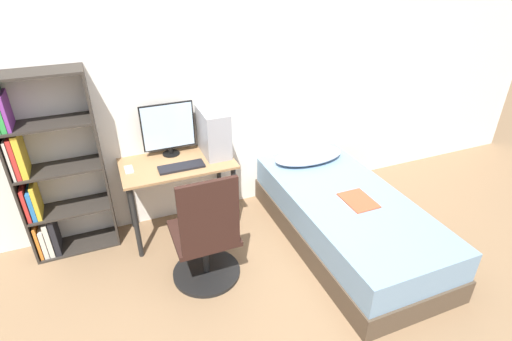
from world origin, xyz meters
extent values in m
plane|color=#846647|center=(0.00, 0.00, 0.00)|extent=(14.00, 14.00, 0.00)
cube|color=silver|center=(0.00, 1.38, 1.25)|extent=(8.00, 0.05, 2.50)
cube|color=#997047|center=(-0.39, 1.08, 0.72)|extent=(0.98, 0.56, 0.02)
cylinder|color=black|center=(-0.83, 0.85, 0.36)|extent=(0.04, 0.04, 0.71)
cylinder|color=black|center=(0.05, 0.85, 0.36)|extent=(0.04, 0.04, 0.71)
cylinder|color=black|center=(-0.83, 1.31, 0.36)|extent=(0.04, 0.04, 0.71)
cylinder|color=black|center=(0.05, 1.31, 0.36)|extent=(0.04, 0.04, 0.71)
cube|color=#2D2823|center=(-1.67, 1.21, 0.80)|extent=(0.02, 0.29, 1.61)
cube|color=#2D2823|center=(-1.00, 1.21, 0.80)|extent=(0.02, 0.29, 1.61)
cube|color=#2D2823|center=(-1.34, 1.21, 0.01)|extent=(0.65, 0.29, 0.02)
cube|color=#2D2823|center=(-1.34, 1.21, 0.41)|extent=(0.65, 0.29, 0.02)
cube|color=#2D2823|center=(-1.34, 1.21, 0.80)|extent=(0.65, 0.29, 0.02)
cube|color=#2D2823|center=(-1.34, 1.21, 1.20)|extent=(0.65, 0.29, 0.02)
cube|color=#2D2823|center=(-1.34, 1.21, 1.60)|extent=(0.65, 0.29, 0.02)
cube|color=orange|center=(-1.64, 1.21, 0.18)|extent=(0.02, 0.25, 0.32)
cube|color=beige|center=(-1.60, 1.21, 0.15)|extent=(0.04, 0.25, 0.27)
cube|color=beige|center=(-1.56, 1.21, 0.19)|extent=(0.04, 0.25, 0.34)
cube|color=black|center=(-1.51, 1.21, 0.20)|extent=(0.04, 0.25, 0.36)
cube|color=red|center=(-1.64, 1.21, 0.56)|extent=(0.03, 0.25, 0.30)
cube|color=#2870B7|center=(-1.60, 1.21, 0.55)|extent=(0.03, 0.25, 0.26)
cube|color=gold|center=(-1.56, 1.21, 0.57)|extent=(0.03, 0.25, 0.30)
cube|color=beige|center=(-1.64, 1.21, 0.97)|extent=(0.02, 0.25, 0.32)
cube|color=red|center=(-1.61, 1.21, 0.98)|extent=(0.03, 0.25, 0.34)
cube|color=gold|center=(-1.57, 1.21, 0.99)|extent=(0.04, 0.25, 0.36)
cube|color=green|center=(-1.60, 1.21, 1.36)|extent=(0.04, 0.25, 0.30)
cube|color=#7A338E|center=(-1.57, 1.21, 1.34)|extent=(0.03, 0.25, 0.26)
cylinder|color=black|center=(-0.36, 0.42, 0.01)|extent=(0.56, 0.56, 0.03)
cylinder|color=black|center=(-0.36, 0.42, 0.22)|extent=(0.05, 0.05, 0.38)
cube|color=black|center=(-0.36, 0.42, 0.43)|extent=(0.49, 0.49, 0.04)
cube|color=black|center=(-0.36, 0.19, 0.74)|extent=(0.44, 0.04, 0.58)
cube|color=#4C3D2D|center=(0.94, 0.35, 0.11)|extent=(0.96, 2.01, 0.21)
cube|color=#708EA8|center=(0.94, 0.35, 0.34)|extent=(0.94, 1.97, 0.26)
ellipsoid|color=#B2B7C6|center=(0.94, 1.10, 0.53)|extent=(0.73, 0.36, 0.11)
cube|color=#B24C2D|center=(0.98, 0.28, 0.48)|extent=(0.24, 0.32, 0.01)
cylinder|color=black|center=(-0.41, 1.26, 0.74)|extent=(0.15, 0.15, 0.01)
cylinder|color=black|center=(-0.41, 1.26, 0.78)|extent=(0.04, 0.04, 0.06)
cube|color=black|center=(-0.41, 1.26, 1.01)|extent=(0.47, 0.01, 0.42)
cube|color=#B2D1EF|center=(-0.41, 1.25, 1.01)|extent=(0.44, 0.01, 0.40)
cube|color=black|center=(-0.38, 0.97, 0.74)|extent=(0.39, 0.14, 0.02)
cube|color=#99999E|center=(-0.03, 1.14, 0.94)|extent=(0.22, 0.40, 0.41)
cube|color=#B7B7BC|center=(-0.80, 1.10, 0.74)|extent=(0.07, 0.14, 0.01)
camera|label=1|loc=(-0.91, -2.04, 2.40)|focal=28.00mm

